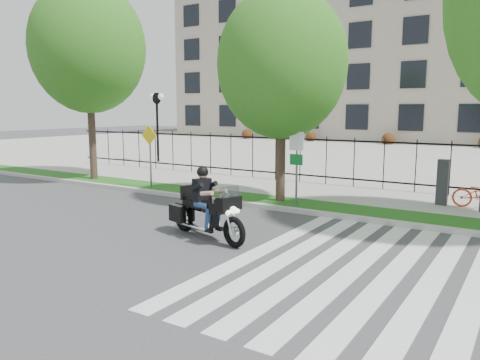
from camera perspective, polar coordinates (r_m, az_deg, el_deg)
The scene contains 14 objects.
ground at distance 12.24m, azimuth -6.41°, elevation -6.93°, with size 120.00×120.00×0.00m, color #3D3D40.
curb at distance 15.52m, azimuth 3.17°, elevation -3.26°, with size 60.00×0.20×0.15m, color #B7B5AC.
grass_verge at distance 16.25m, azimuth 4.65°, elevation -2.73°, with size 60.00×1.50×0.15m, color #1B5314.
sidewalk at distance 18.46m, azimuth 8.31°, elevation -1.42°, with size 60.00×3.50×0.15m, color gray.
plaza at distance 35.08m, azimuth 20.28°, elevation 2.85°, with size 80.00×34.00×0.10m, color gray.
crosswalk_stripes at distance 10.05m, azimuth 15.90°, elevation -10.69°, with size 5.70×8.00×0.01m, color silver, non-canonical shape.
iron_fence at distance 19.90m, azimuth 10.46°, elevation 2.38°, with size 30.00×0.06×2.00m, color black, non-canonical shape.
office_building at distance 54.96m, azimuth 25.53°, elevation 14.84°, with size 60.00×21.90×20.15m.
lamp_post_left at distance 28.72m, azimuth -10.09°, elevation 8.39°, with size 1.06×0.70×4.25m.
street_tree_0 at distance 22.15m, azimuth -18.04°, elevation 15.11°, with size 4.97×4.97×8.64m.
street_tree_1 at distance 15.96m, azimuth 5.13°, elevation 13.90°, with size 4.32×4.32×7.09m.
sign_pole_regulatory at distance 15.29m, azimuth 6.91°, elevation 2.83°, with size 0.50×0.09×2.50m.
sign_pole_warning at distance 19.00m, azimuth -10.93°, elevation 3.87°, with size 0.78×0.09×2.49m.
motorcycle_rider at distance 11.92m, azimuth -4.07°, elevation -3.65°, with size 2.81×1.29×2.22m.
Camera 1 is at (7.46, -9.12, 3.28)m, focal length 35.00 mm.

